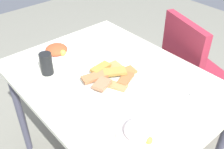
% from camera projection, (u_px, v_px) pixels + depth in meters
% --- Properties ---
extents(dining_table, '(1.14, 0.86, 0.75)m').
position_uv_depth(dining_table, '(113.00, 90.00, 1.46)').
color(dining_table, silver).
rests_on(dining_table, ground_plane).
extents(dining_chair, '(0.53, 0.53, 0.91)m').
position_uv_depth(dining_chair, '(191.00, 71.00, 1.86)').
color(dining_chair, '#A8293D').
rests_on(dining_chair, ground_plane).
extents(pide_platter, '(0.30, 0.30, 0.04)m').
position_uv_depth(pide_platter, '(111.00, 78.00, 1.39)').
color(pide_platter, white).
rests_on(pide_platter, dining_table).
extents(salad_plate_greens, '(0.20, 0.20, 0.06)m').
position_uv_depth(salad_plate_greens, '(57.00, 51.00, 1.60)').
color(salad_plate_greens, white).
rests_on(salad_plate_greens, dining_table).
extents(salad_plate_rice, '(0.19, 0.19, 0.06)m').
position_uv_depth(salad_plate_rice, '(140.00, 131.00, 1.08)').
color(salad_plate_rice, white).
rests_on(salad_plate_rice, dining_table).
extents(soda_can, '(0.08, 0.08, 0.12)m').
position_uv_depth(soda_can, '(46.00, 64.00, 1.41)').
color(soda_can, black).
rests_on(soda_can, dining_table).
extents(paper_napkin, '(0.16, 0.16, 0.00)m').
position_uv_depth(paper_napkin, '(207.00, 104.00, 1.25)').
color(paper_napkin, white).
rests_on(paper_napkin, dining_table).
extents(fork, '(0.18, 0.05, 0.00)m').
position_uv_depth(fork, '(205.00, 105.00, 1.24)').
color(fork, silver).
rests_on(fork, paper_napkin).
extents(spoon, '(0.18, 0.06, 0.00)m').
position_uv_depth(spoon, '(209.00, 101.00, 1.25)').
color(spoon, silver).
rests_on(spoon, paper_napkin).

